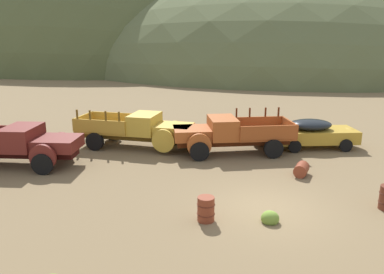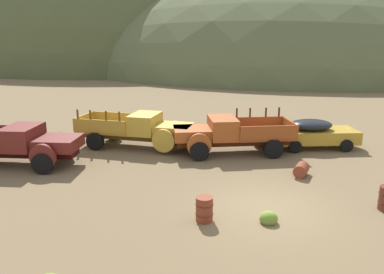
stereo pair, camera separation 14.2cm
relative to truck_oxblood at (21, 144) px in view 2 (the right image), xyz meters
name	(u,v)px [view 2 (the right image)]	position (x,y,z in m)	size (l,w,h in m)	color
ground_plane	(265,208)	(10.76, -4.52, -1.01)	(300.00, 300.00, 0.00)	brown
hill_far_right	(124,63)	(-8.70, 69.41, -1.01)	(71.50, 68.74, 51.92)	#4C5633
hill_center	(278,64)	(24.96, 65.51, -1.01)	(85.43, 83.31, 37.14)	#56603D
truck_oxblood	(21,144)	(0.00, 0.00, 0.00)	(6.58, 2.81, 2.16)	black
truck_faded_yellow	(143,129)	(5.30, 3.03, 0.01)	(6.56, 3.45, 2.16)	brown
truck_oxide_orange	(225,134)	(9.69, 2.08, 0.00)	(6.33, 3.11, 2.16)	#51220D
car_mustard	(317,133)	(14.81, 3.22, -0.19)	(4.82, 2.32, 1.57)	#B28928
oil_drum_foreground	(204,209)	(8.57, -5.49, -0.59)	(0.61, 0.61, 0.84)	brown
oil_drum_tipped	(301,170)	(12.85, -1.21, -0.72)	(0.87, 1.00, 0.57)	brown
bush_lone_scrub	(52,142)	(0.26, 3.00, -0.74)	(1.50, 1.42, 1.00)	#4C8438
bush_back_edge	(268,218)	(10.68, -5.54, -0.87)	(0.60, 0.61, 0.51)	olive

